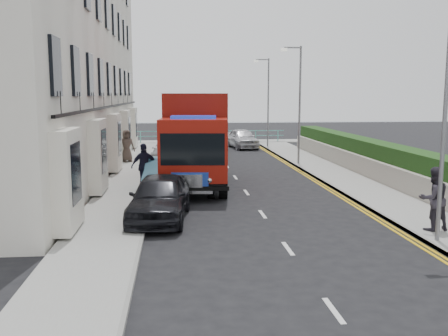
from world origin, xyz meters
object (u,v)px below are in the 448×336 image
(lamp_mid, at_px, (298,98))
(bedford_lorry, at_px, (192,171))
(lamp_near, at_px, (441,102))
(lamp_far, at_px, (267,97))
(red_lorry, at_px, (197,136))
(parked_car_front, at_px, (160,197))

(lamp_mid, xyz_separation_m, bedford_lorry, (-6.53, -8.28, -2.96))
(lamp_mid, height_order, bedford_lorry, lamp_mid)
(lamp_near, distance_m, lamp_far, 26.00)
(bedford_lorry, height_order, red_lorry, red_lorry)
(lamp_mid, relative_size, bedford_lorry, 1.43)
(lamp_near, distance_m, parked_car_front, 9.14)
(bedford_lorry, relative_size, parked_car_front, 1.07)
(lamp_mid, height_order, parked_car_front, lamp_mid)
(lamp_far, height_order, red_lorry, lamp_far)
(parked_car_front, bearing_deg, bedford_lorry, 79.21)
(lamp_near, bearing_deg, lamp_far, 90.00)
(lamp_mid, bearing_deg, bedford_lorry, -128.26)
(lamp_near, xyz_separation_m, parked_car_front, (-7.78, 3.57, -3.22))
(lamp_far, height_order, bedford_lorry, lamp_far)
(lamp_mid, bearing_deg, red_lorry, -137.11)
(lamp_far, xyz_separation_m, parked_car_front, (-7.78, -22.43, -3.22))
(lamp_near, relative_size, lamp_mid, 1.00)
(bedford_lorry, bearing_deg, red_lorry, 87.38)
(lamp_near, bearing_deg, bedford_lorry, 130.24)
(red_lorry, relative_size, parked_car_front, 1.83)
(red_lorry, height_order, parked_car_front, red_lorry)
(lamp_near, xyz_separation_m, lamp_mid, (0.00, 16.00, 0.00))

